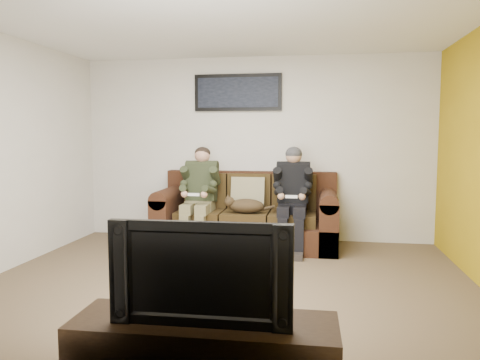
% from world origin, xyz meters
% --- Properties ---
extents(floor, '(5.00, 5.00, 0.00)m').
position_xyz_m(floor, '(0.00, 0.00, 0.00)').
color(floor, brown).
rests_on(floor, ground).
extents(ceiling, '(5.00, 5.00, 0.00)m').
position_xyz_m(ceiling, '(0.00, 0.00, 2.60)').
color(ceiling, silver).
rests_on(ceiling, ground).
extents(wall_back, '(5.00, 0.00, 5.00)m').
position_xyz_m(wall_back, '(0.00, 2.25, 1.30)').
color(wall_back, beige).
rests_on(wall_back, ground).
extents(wall_front, '(5.00, 0.00, 5.00)m').
position_xyz_m(wall_front, '(0.00, -2.25, 1.30)').
color(wall_front, beige).
rests_on(wall_front, ground).
extents(sofa, '(2.41, 1.04, 0.98)m').
position_xyz_m(sofa, '(-0.04, 1.84, 0.37)').
color(sofa, '#351B10').
rests_on(sofa, ground).
extents(throw_pillow, '(0.46, 0.22, 0.46)m').
position_xyz_m(throw_pillow, '(-0.04, 1.88, 0.70)').
color(throw_pillow, '#857C57').
rests_on(throw_pillow, sofa).
extents(throw_blanket, '(0.49, 0.24, 0.09)m').
position_xyz_m(throw_blanket, '(-0.78, 2.14, 0.98)').
color(throw_blanket, '#C6BB91').
rests_on(throw_blanket, sofa).
extents(person_left, '(0.51, 0.87, 1.34)m').
position_xyz_m(person_left, '(-0.67, 1.63, 0.76)').
color(person_left, '#6F6745').
rests_on(person_left, sofa).
extents(person_right, '(0.51, 0.86, 1.35)m').
position_xyz_m(person_right, '(0.58, 1.63, 0.77)').
color(person_right, black).
rests_on(person_right, sofa).
extents(cat, '(0.66, 0.26, 0.24)m').
position_xyz_m(cat, '(-0.04, 1.55, 0.58)').
color(cat, '#43311A').
rests_on(cat, sofa).
extents(framed_poster, '(1.25, 0.05, 0.52)m').
position_xyz_m(framed_poster, '(-0.24, 2.22, 2.10)').
color(framed_poster, black).
rests_on(framed_poster, wall_back).
extents(tv_stand, '(1.50, 0.50, 0.47)m').
position_xyz_m(tv_stand, '(0.27, -1.95, 0.23)').
color(tv_stand, black).
rests_on(tv_stand, ground).
extents(television, '(1.00, 0.15, 0.58)m').
position_xyz_m(television, '(0.27, -1.95, 0.76)').
color(television, black).
rests_on(television, tv_stand).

